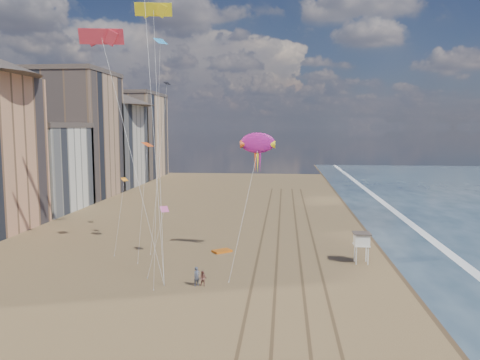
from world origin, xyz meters
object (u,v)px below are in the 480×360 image
object	(u,v)px
grounded_kite	(222,251)
kite_flyer_a	(197,276)
show_kite	(258,143)
kite_flyer_b	(203,279)
lifeguard_stand	(362,240)

from	to	relation	value
grounded_kite	kite_flyer_a	distance (m)	13.17
show_kite	kite_flyer_b	xyz separation A→B (m)	(-4.80, -11.85, -13.34)
kite_flyer_b	kite_flyer_a	bearing A→B (deg)	179.20
kite_flyer_a	kite_flyer_b	size ratio (longest dim) A/B	1.23
lifeguard_stand	kite_flyer_a	size ratio (longest dim) A/B	1.87
lifeguard_stand	show_kite	size ratio (longest dim) A/B	0.21
kite_flyer_b	show_kite	bearing A→B (deg)	74.38
lifeguard_stand	grounded_kite	world-z (taller)	lifeguard_stand
show_kite	grounded_kite	bearing A→B (deg)	163.88
kite_flyer_a	grounded_kite	bearing A→B (deg)	41.51
grounded_kite	show_kite	bearing A→B (deg)	-54.51
lifeguard_stand	kite_flyer_a	bearing A→B (deg)	-151.48
kite_flyer_a	kite_flyer_b	world-z (taller)	kite_flyer_a
grounded_kite	show_kite	distance (m)	14.83
show_kite	kite_flyer_a	size ratio (longest dim) A/B	8.81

